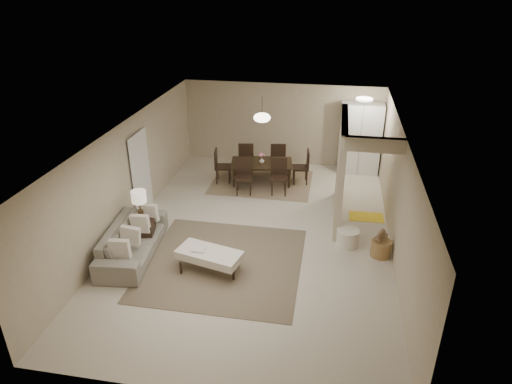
% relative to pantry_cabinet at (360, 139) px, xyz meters
% --- Properties ---
extents(floor, '(9.00, 9.00, 0.00)m').
position_rel_pantry_cabinet_xyz_m(floor, '(-2.35, -4.15, -1.05)').
color(floor, beige).
rests_on(floor, ground).
extents(ceiling, '(9.00, 9.00, 0.00)m').
position_rel_pantry_cabinet_xyz_m(ceiling, '(-2.35, -4.15, 1.45)').
color(ceiling, white).
rests_on(ceiling, back_wall).
extents(back_wall, '(6.00, 0.00, 6.00)m').
position_rel_pantry_cabinet_xyz_m(back_wall, '(-2.35, 0.35, 0.20)').
color(back_wall, tan).
rests_on(back_wall, floor).
extents(left_wall, '(0.00, 9.00, 9.00)m').
position_rel_pantry_cabinet_xyz_m(left_wall, '(-5.35, -4.15, 0.20)').
color(left_wall, tan).
rests_on(left_wall, floor).
extents(right_wall, '(0.00, 9.00, 9.00)m').
position_rel_pantry_cabinet_xyz_m(right_wall, '(0.65, -4.15, 0.20)').
color(right_wall, tan).
rests_on(right_wall, floor).
extents(partition, '(0.15, 2.50, 2.50)m').
position_rel_pantry_cabinet_xyz_m(partition, '(-0.55, -2.90, 0.20)').
color(partition, tan).
rests_on(partition, floor).
extents(doorway, '(0.04, 0.90, 2.04)m').
position_rel_pantry_cabinet_xyz_m(doorway, '(-5.32, -3.55, -0.03)').
color(doorway, black).
rests_on(doorway, floor).
extents(pantry_cabinet, '(1.20, 0.55, 2.10)m').
position_rel_pantry_cabinet_xyz_m(pantry_cabinet, '(0.00, 0.00, 0.00)').
color(pantry_cabinet, white).
rests_on(pantry_cabinet, floor).
extents(flush_light, '(0.44, 0.44, 0.05)m').
position_rel_pantry_cabinet_xyz_m(flush_light, '(-0.05, -0.95, 1.41)').
color(flush_light, white).
rests_on(flush_light, ceiling).
extents(living_rug, '(3.20, 3.20, 0.01)m').
position_rel_pantry_cabinet_xyz_m(living_rug, '(-2.84, -5.40, -1.04)').
color(living_rug, brown).
rests_on(living_rug, floor).
extents(sofa, '(2.41, 1.14, 0.68)m').
position_rel_pantry_cabinet_xyz_m(sofa, '(-4.80, -5.40, -0.71)').
color(sofa, gray).
rests_on(sofa, floor).
extents(ottoman_bench, '(1.40, 0.89, 0.46)m').
position_rel_pantry_cabinet_xyz_m(ottoman_bench, '(-3.04, -5.70, -0.68)').
color(ottoman_bench, beige).
rests_on(ottoman_bench, living_rug).
extents(side_table, '(0.57, 0.57, 0.54)m').
position_rel_pantry_cabinet_xyz_m(side_table, '(-4.75, -4.96, -0.78)').
color(side_table, black).
rests_on(side_table, floor).
extents(table_lamp, '(0.32, 0.32, 0.76)m').
position_rel_pantry_cabinet_xyz_m(table_lamp, '(-4.75, -4.96, 0.05)').
color(table_lamp, '#49381F').
rests_on(table_lamp, side_table).
extents(round_pouf, '(0.50, 0.50, 0.39)m').
position_rel_pantry_cabinet_xyz_m(round_pouf, '(-0.30, -4.25, -0.86)').
color(round_pouf, beige).
rests_on(round_pouf, floor).
extents(wicker_basket, '(0.48, 0.48, 0.36)m').
position_rel_pantry_cabinet_xyz_m(wicker_basket, '(0.40, -4.53, -0.87)').
color(wicker_basket, olive).
rests_on(wicker_basket, floor).
extents(dining_rug, '(2.80, 2.10, 0.01)m').
position_rel_pantry_cabinet_xyz_m(dining_rug, '(-2.71, -1.28, -1.04)').
color(dining_rug, '#856F52').
rests_on(dining_rug, floor).
extents(dining_table, '(1.84, 1.20, 0.60)m').
position_rel_pantry_cabinet_xyz_m(dining_table, '(-2.71, -1.28, -0.75)').
color(dining_table, black).
rests_on(dining_table, dining_rug).
extents(dining_chairs, '(2.67, 2.08, 0.98)m').
position_rel_pantry_cabinet_xyz_m(dining_chairs, '(-2.71, -1.28, -0.56)').
color(dining_chairs, black).
rests_on(dining_chairs, dining_rug).
extents(vase, '(0.16, 0.16, 0.15)m').
position_rel_pantry_cabinet_xyz_m(vase, '(-2.71, -1.28, -0.37)').
color(vase, white).
rests_on(vase, dining_table).
extents(yellow_mat, '(0.85, 0.54, 0.01)m').
position_rel_pantry_cabinet_xyz_m(yellow_mat, '(0.18, -2.85, -1.04)').
color(yellow_mat, yellow).
rests_on(yellow_mat, floor).
extents(pendant_light, '(0.46, 0.46, 0.71)m').
position_rel_pantry_cabinet_xyz_m(pendant_light, '(-2.71, -1.28, 0.87)').
color(pendant_light, '#49381F').
rests_on(pendant_light, ceiling).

